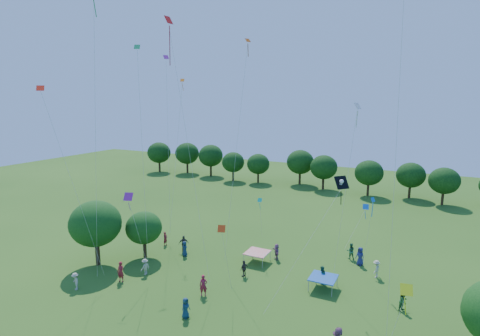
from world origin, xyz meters
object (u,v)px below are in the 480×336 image
at_px(near_tree_north, 144,228).
at_px(red_high_kite, 176,71).
at_px(tent_blue, 323,278).
at_px(pirate_kite, 340,185).
at_px(tent_red_stripe, 257,253).
at_px(near_tree_west, 95,224).

height_order(near_tree_north, red_high_kite, red_high_kite).
relative_size(tent_blue, red_high_kite, 0.10).
bearing_deg(pirate_kite, tent_red_stripe, 161.52).
height_order(tent_red_stripe, red_high_kite, red_high_kite).
bearing_deg(tent_blue, near_tree_north, -174.47).
relative_size(near_tree_north, pirate_kite, 0.56).
xyz_separation_m(near_tree_west, pirate_kite, (22.28, 4.74, 5.20)).
distance_m(tent_red_stripe, pirate_kite, 12.22).
bearing_deg(near_tree_north, tent_blue, 5.53).
distance_m(tent_blue, red_high_kite, 21.15).
bearing_deg(near_tree_west, tent_red_stripe, 28.55).
distance_m(near_tree_north, red_high_kite, 17.02).
relative_size(near_tree_west, near_tree_north, 1.33).
relative_size(near_tree_west, tent_blue, 2.95).
height_order(near_tree_north, pirate_kite, pirate_kite).
relative_size(tent_red_stripe, pirate_kite, 0.25).
xyz_separation_m(tent_red_stripe, tent_blue, (7.27, -2.36, 0.00)).
xyz_separation_m(tent_red_stripe, red_high_kite, (-3.78, -7.51, 17.28)).
bearing_deg(tent_red_stripe, near_tree_west, -151.45).
height_order(near_tree_west, tent_red_stripe, near_tree_west).
relative_size(near_tree_north, tent_blue, 2.22).
xyz_separation_m(tent_blue, pirate_kite, (1.13, -0.45, 8.41)).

